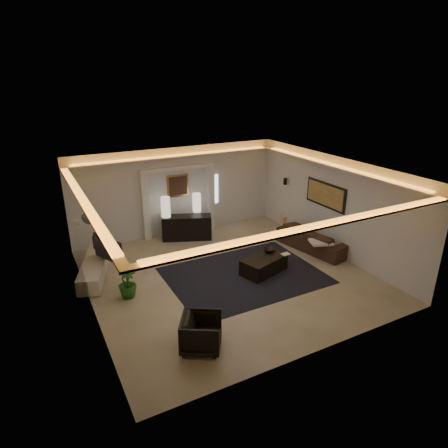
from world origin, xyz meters
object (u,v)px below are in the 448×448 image
sofa (313,239)px  armchair (201,333)px  coffee_table (264,265)px  console (187,227)px

sofa → armchair: armchair is taller
coffee_table → armchair: bearing=-160.5°
armchair → console: bearing=11.4°
console → coffee_table: size_ratio=1.26×
armchair → coffee_table: bearing=-22.3°
coffee_table → armchair: size_ratio=1.60×
sofa → coffee_table: (-2.18, -0.56, -0.13)m
coffee_table → sofa: bearing=-2.7°
sofa → console: bearing=40.1°
console → armchair: size_ratio=2.02×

